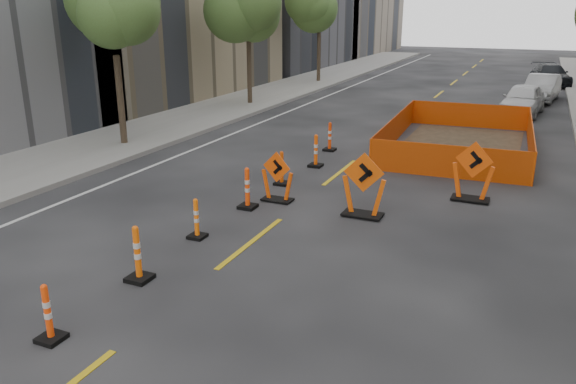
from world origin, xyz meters
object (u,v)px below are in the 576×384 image
at_px(channelizer_5, 247,188).
at_px(chevron_sign_right, 473,171).
at_px(channelizer_3, 137,253).
at_px(parked_car_far, 550,75).
at_px(chevron_sign_center, 364,185).
at_px(parked_car_near, 523,99).
at_px(channelizer_7, 316,151).
at_px(parked_car_mid, 542,88).
at_px(channelizer_2, 48,313).
at_px(channelizer_6, 282,168).
at_px(channelizer_8, 330,136).
at_px(channelizer_4, 196,218).
at_px(chevron_sign_left, 277,177).

relative_size(channelizer_5, chevron_sign_right, 0.67).
xyz_separation_m(channelizer_3, parked_car_far, (7.05, 33.56, 0.12)).
relative_size(chevron_sign_center, parked_car_near, 0.39).
height_order(channelizer_7, parked_car_far, parked_car_far).
distance_m(parked_car_near, parked_car_mid, 4.92).
relative_size(channelizer_2, channelizer_3, 0.87).
distance_m(channelizer_3, parked_car_near, 22.19).
height_order(parked_car_near, parked_car_mid, parked_car_near).
relative_size(channelizer_6, channelizer_8, 0.96).
xyz_separation_m(parked_car_mid, parked_car_far, (0.45, 7.29, -0.03)).
relative_size(chevron_sign_right, parked_car_far, 0.35).
distance_m(channelizer_4, channelizer_7, 6.57).
height_order(chevron_sign_right, parked_car_far, chevron_sign_right).
xyz_separation_m(channelizer_3, channelizer_4, (-0.12, 2.19, -0.09)).
height_order(channelizer_2, parked_car_mid, parked_car_mid).
height_order(channelizer_7, chevron_sign_left, chevron_sign_left).
distance_m(parked_car_near, parked_car_far, 12.21).
bearing_deg(channelizer_5, parked_car_mid, 73.21).
bearing_deg(channelizer_8, parked_car_near, 60.28).
bearing_deg(channelizer_7, parked_car_mid, 69.83).
distance_m(channelizer_2, chevron_sign_right, 10.79).
bearing_deg(chevron_sign_center, channelizer_2, -119.80).
distance_m(channelizer_4, parked_car_mid, 25.00).
bearing_deg(parked_car_far, chevron_sign_center, -111.46).
bearing_deg(chevron_sign_left, channelizer_3, -87.22).
bearing_deg(parked_car_near, channelizer_6, -105.48).
xyz_separation_m(channelizer_5, parked_car_far, (7.05, 29.18, 0.13)).
height_order(channelizer_6, chevron_sign_left, chevron_sign_left).
xyz_separation_m(channelizer_8, chevron_sign_center, (3.01, -5.94, 0.29)).
height_order(channelizer_2, channelizer_7, channelizer_7).
bearing_deg(channelizer_6, parked_car_far, 75.29).
relative_size(channelizer_3, chevron_sign_left, 0.82).
height_order(channelizer_4, parked_car_near, parked_car_near).
xyz_separation_m(channelizer_2, chevron_sign_center, (2.84, 7.19, 0.33)).
bearing_deg(parked_car_mid, parked_car_near, -91.41).
bearing_deg(parked_car_mid, channelizer_2, -95.37).
bearing_deg(parked_car_near, parked_car_mid, 87.04).
height_order(channelizer_2, channelizer_4, channelizer_2).
bearing_deg(channelizer_3, channelizer_6, 90.37).
bearing_deg(parked_car_near, channelizer_8, -113.64).
bearing_deg(channelizer_2, parked_car_near, 76.19).
bearing_deg(channelizer_2, chevron_sign_right, 61.68).
bearing_deg(channelizer_3, chevron_sign_left, 84.96).
relative_size(channelizer_3, chevron_sign_center, 0.68).
xyz_separation_m(channelizer_6, chevron_sign_right, (5.19, 0.74, 0.31)).
bearing_deg(channelizer_2, channelizer_7, 89.28).
relative_size(channelizer_3, chevron_sign_right, 0.68).
bearing_deg(chevron_sign_left, chevron_sign_center, 3.37).
bearing_deg(channelizer_5, channelizer_7, 87.80).
xyz_separation_m(channelizer_5, chevron_sign_center, (2.87, 0.62, 0.27)).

